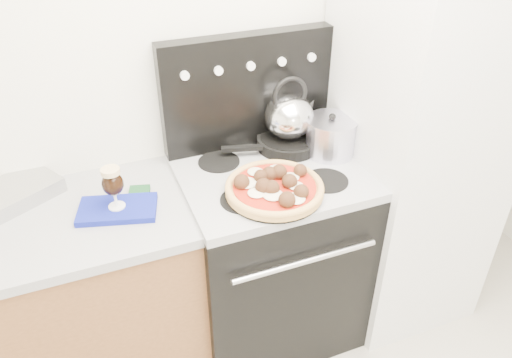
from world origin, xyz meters
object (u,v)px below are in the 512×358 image
pizza_pan (274,193)px  skillet (288,142)px  fridge (415,138)px  beer_glass (113,188)px  tea_kettle (289,113)px  base_cabinet (18,323)px  pizza (274,186)px  stove_body (269,257)px  stock_pot (330,137)px  oven_mitt (118,209)px

pizza_pan → skillet: bearing=57.3°
fridge → beer_glass: fridge is taller
pizza_pan → tea_kettle: 0.41m
skillet → tea_kettle: 0.14m
beer_glass → base_cabinet: bearing=174.7°
base_cabinet → pizza: bearing=-9.9°
base_cabinet → pizza_pan: size_ratio=3.89×
pizza_pan → base_cabinet: bearing=170.1°
stove_body → tea_kettle: size_ratio=3.68×
base_cabinet → skillet: bearing=6.2°
stock_pot → fridge: bearing=-9.9°
oven_mitt → skillet: (0.79, 0.18, 0.03)m
stove_body → oven_mitt: bearing=-178.3°
tea_kettle → stock_pot: bearing=-46.2°
fridge → oven_mitt: 1.34m
pizza → stock_pot: stock_pot is taller
skillet → oven_mitt: bearing=-167.2°
beer_glass → pizza: (0.58, -0.14, -0.05)m
stove_body → stock_pot: bearing=8.5°
fridge → oven_mitt: (-1.34, 0.01, -0.04)m
oven_mitt → skillet: 0.81m
oven_mitt → pizza_pan: bearing=-13.4°
tea_kettle → stock_pot: 0.21m
oven_mitt → pizza: bearing=-13.4°
pizza → skillet: bearing=57.3°
pizza → stock_pot: size_ratio=1.79×
fridge → skillet: size_ratio=6.79×
pizza → oven_mitt: bearing=166.6°
base_cabinet → beer_glass: beer_glass is taller
stove_body → oven_mitt: (-0.64, -0.02, 0.47)m
fridge → skillet: (-0.55, 0.19, -0.01)m
oven_mitt → tea_kettle: tea_kettle is taller
stove_body → beer_glass: (-0.64, -0.02, 0.57)m
beer_glass → pizza_pan: bearing=-13.4°
stock_pot → skillet: bearing=142.0°
base_cabinet → stock_pot: bearing=0.8°
stove_body → pizza: (-0.05, -0.16, 0.52)m
fridge → skillet: 0.58m
base_cabinet → tea_kettle: size_ratio=6.06×
beer_glass → tea_kettle: size_ratio=0.72×
stock_pot → base_cabinet: bearing=-179.2°
base_cabinet → tea_kettle: (1.26, 0.14, 0.66)m
skillet → stock_pot: (0.15, -0.12, 0.05)m
skillet → stock_pot: stock_pot is taller
fridge → tea_kettle: (-0.55, 0.19, 0.14)m
skillet → stock_pot: bearing=-38.0°
beer_glass → tea_kettle: (0.79, 0.18, 0.08)m
skillet → base_cabinet: bearing=-173.8°
fridge → pizza_pan: (-0.75, -0.13, -0.02)m
oven_mitt → stock_pot: size_ratio=1.35×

